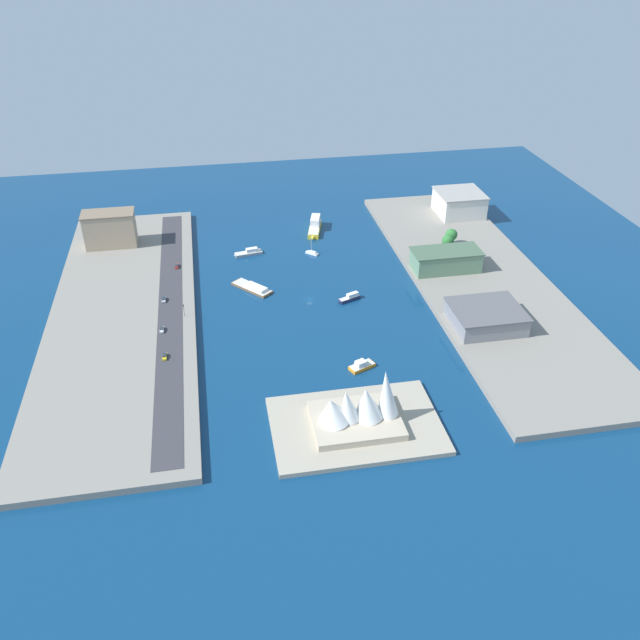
% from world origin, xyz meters
% --- Properties ---
extents(ground_plane, '(440.00, 440.00, 0.00)m').
position_xyz_m(ground_plane, '(0.00, 0.00, 0.00)').
color(ground_plane, navy).
extents(quay_west, '(70.00, 240.00, 3.03)m').
position_xyz_m(quay_west, '(-93.27, 0.00, 1.51)').
color(quay_west, gray).
rests_on(quay_west, ground_plane).
extents(quay_east, '(70.00, 240.00, 3.03)m').
position_xyz_m(quay_east, '(93.27, 0.00, 1.51)').
color(quay_east, gray).
rests_on(quay_east, ground_plane).
extents(peninsula_point, '(65.50, 43.94, 2.00)m').
position_xyz_m(peninsula_point, '(-1.27, 100.42, 1.00)').
color(peninsula_point, '#A89E89').
rests_on(peninsula_point, ground_plane).
extents(road_strip, '(11.68, 228.00, 0.15)m').
position_xyz_m(road_strip, '(70.15, 0.00, 3.10)').
color(road_strip, '#38383D').
rests_on(road_strip, quay_east).
extents(patrol_launch_navy, '(12.95, 7.50, 3.71)m').
position_xyz_m(patrol_launch_navy, '(-20.23, 4.70, 1.45)').
color(patrol_launch_navy, '#1E284C').
rests_on(patrol_launch_navy, ground_plane).
extents(yacht_sleek_gray, '(17.24, 7.49, 3.76)m').
position_xyz_m(yacht_sleek_gray, '(25.90, -57.09, 1.30)').
color(yacht_sleek_gray, '#999EA3').
rests_on(yacht_sleek_gray, ground_plane).
extents(ferry_yellow_fast, '(12.60, 27.28, 7.65)m').
position_xyz_m(ferry_yellow_fast, '(-17.58, -83.63, 2.95)').
color(ferry_yellow_fast, yellow).
rests_on(ferry_yellow_fast, ground_plane).
extents(barge_flat_brown, '(21.08, 22.89, 2.87)m').
position_xyz_m(barge_flat_brown, '(27.63, -15.54, 1.09)').
color(barge_flat_brown, brown).
rests_on(barge_flat_brown, ground_plane).
extents(sailboat_small_white, '(7.41, 7.12, 12.65)m').
position_xyz_m(sailboat_small_white, '(-10.06, -51.07, 0.94)').
color(sailboat_small_white, white).
rests_on(sailboat_small_white, ground_plane).
extents(water_taxi_orange, '(12.81, 9.10, 3.93)m').
position_xyz_m(water_taxi_orange, '(-12.61, 62.98, 1.35)').
color(water_taxi_orange, orange).
rests_on(water_taxi_orange, ground_plane).
extents(terminal_long_green, '(37.24, 17.57, 11.31)m').
position_xyz_m(terminal_long_green, '(-77.62, -13.67, 8.72)').
color(terminal_long_green, slate).
rests_on(terminal_long_green, quay_west).
extents(apartment_midrise_tan, '(29.69, 15.25, 20.38)m').
position_xyz_m(apartment_midrise_tan, '(104.03, -77.99, 13.25)').
color(apartment_midrise_tan, tan).
rests_on(apartment_midrise_tan, quay_east).
extents(hotel_broad_white, '(28.60, 28.51, 14.63)m').
position_xyz_m(hotel_broad_white, '(-112.05, -85.65, 10.37)').
color(hotel_broad_white, silver).
rests_on(hotel_broad_white, quay_west).
extents(warehouse_low_gray, '(33.03, 28.66, 9.26)m').
position_xyz_m(warehouse_low_gray, '(-77.12, 44.13, 7.69)').
color(warehouse_low_gray, gray).
rests_on(warehouse_low_gray, quay_west).
extents(sedan_silver, '(2.12, 5.17, 1.55)m').
position_xyz_m(sedan_silver, '(73.32, -6.45, 3.94)').
color(sedan_silver, black).
rests_on(sedan_silver, road_strip).
extents(taxi_yellow_cab, '(1.97, 5.09, 1.59)m').
position_xyz_m(taxi_yellow_cab, '(72.08, 44.08, 3.96)').
color(taxi_yellow_cab, black).
rests_on(taxi_yellow_cab, road_strip).
extents(van_white, '(2.02, 5.00, 1.55)m').
position_xyz_m(van_white, '(73.70, 21.77, 3.95)').
color(van_white, black).
rests_on(van_white, road_strip).
extents(pickup_red, '(1.97, 5.21, 1.45)m').
position_xyz_m(pickup_red, '(66.89, -42.37, 3.91)').
color(pickup_red, black).
rests_on(pickup_red, road_strip).
extents(traffic_light_waterfront, '(0.36, 0.36, 6.50)m').
position_xyz_m(traffic_light_waterfront, '(63.25, 10.09, 7.37)').
color(traffic_light_waterfront, black).
rests_on(traffic_light_waterfront, quay_east).
extents(opera_landmark, '(34.23, 26.48, 24.05)m').
position_xyz_m(opera_landmark, '(-1.74, 100.42, 9.35)').
color(opera_landmark, '#BCAD93').
rests_on(opera_landmark, peninsula_point).
extents(park_tree_cluster, '(12.13, 15.28, 10.20)m').
position_xyz_m(park_tree_cluster, '(-88.91, -38.93, 9.45)').
color(park_tree_cluster, brown).
rests_on(park_tree_cluster, quay_west).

